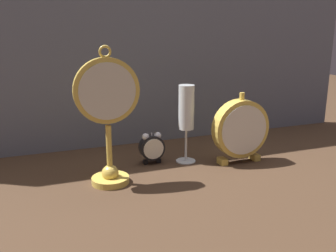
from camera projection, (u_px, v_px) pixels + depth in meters
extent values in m
plane|color=#422D1E|center=(179.00, 176.00, 0.98)|extent=(4.00, 4.00, 0.00)
cube|color=slate|center=(140.00, 22.00, 1.17)|extent=(1.55, 0.01, 0.79)
cylinder|color=gold|center=(110.00, 180.00, 0.94)|extent=(0.09, 0.09, 0.02)
sphere|color=gold|center=(110.00, 173.00, 0.93)|extent=(0.04, 0.04, 0.04)
cylinder|color=gold|center=(109.00, 152.00, 0.92)|extent=(0.01, 0.01, 0.13)
cylinder|color=gold|center=(107.00, 91.00, 0.88)|extent=(0.16, 0.02, 0.16)
cylinder|color=beige|center=(108.00, 91.00, 0.87)|extent=(0.14, 0.00, 0.14)
torus|color=gold|center=(105.00, 52.00, 0.86)|extent=(0.03, 0.01, 0.03)
cube|color=black|center=(145.00, 162.00, 1.07)|extent=(0.01, 0.01, 0.01)
cube|color=black|center=(158.00, 160.00, 1.08)|extent=(0.01, 0.01, 0.01)
cylinder|color=black|center=(152.00, 147.00, 1.06)|extent=(0.07, 0.03, 0.07)
cylinder|color=silver|center=(154.00, 149.00, 1.05)|extent=(0.06, 0.00, 0.06)
sphere|color=silver|center=(146.00, 137.00, 1.05)|extent=(0.02, 0.02, 0.02)
sphere|color=silver|center=(158.00, 136.00, 1.06)|extent=(0.02, 0.02, 0.02)
cylinder|color=silver|center=(152.00, 135.00, 1.05)|extent=(0.00, 0.00, 0.01)
cube|color=gold|center=(222.00, 161.00, 1.06)|extent=(0.02, 0.03, 0.02)
cube|color=gold|center=(255.00, 157.00, 1.10)|extent=(0.02, 0.03, 0.02)
cylinder|color=gold|center=(240.00, 128.00, 1.06)|extent=(0.17, 0.04, 0.17)
cylinder|color=silver|center=(244.00, 130.00, 1.04)|extent=(0.14, 0.00, 0.14)
cylinder|color=gold|center=(242.00, 96.00, 1.04)|extent=(0.01, 0.01, 0.02)
cylinder|color=silver|center=(186.00, 160.00, 1.09)|extent=(0.06, 0.06, 0.01)
cylinder|color=silver|center=(186.00, 144.00, 1.08)|extent=(0.01, 0.01, 0.09)
cylinder|color=white|center=(186.00, 107.00, 1.05)|extent=(0.04, 0.04, 0.13)
cylinder|color=#E5D17F|center=(186.00, 115.00, 1.05)|extent=(0.04, 0.04, 0.08)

